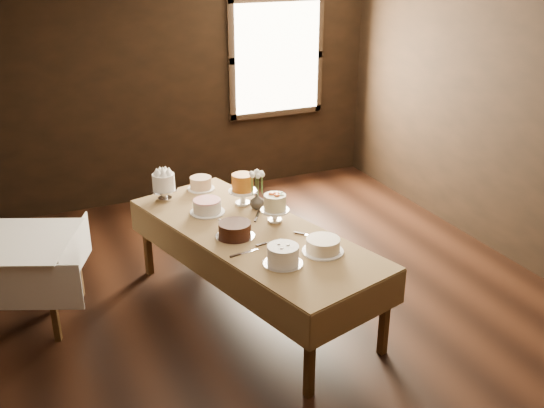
{
  "coord_description": "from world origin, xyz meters",
  "views": [
    {
      "loc": [
        -1.87,
        -3.97,
        2.9
      ],
      "look_at": [
        0.0,
        0.2,
        0.95
      ],
      "focal_mm": 40.64,
      "sensor_mm": 36.0,
      "label": 1
    }
  ],
  "objects_px": {
    "cake_caramel": "(243,191)",
    "flower_vase": "(257,201)",
    "cake_swirl": "(283,256)",
    "cake_server_a": "(274,241)",
    "cake_flowers": "(275,209)",
    "side_table": "(19,249)",
    "display_table": "(252,237)",
    "cake_server_c": "(224,222)",
    "cake_server_e": "(249,252)",
    "cake_cream": "(323,246)",
    "cake_meringue": "(164,188)",
    "cake_speckled": "(201,184)",
    "cake_server_b": "(314,236)",
    "cake_chocolate": "(235,230)",
    "cake_lattice": "(207,207)",
    "cake_server_d": "(258,214)"
  },
  "relations": [
    {
      "from": "display_table",
      "to": "cake_server_b",
      "type": "xyz_separation_m",
      "value": [
        0.4,
        -0.3,
        0.06
      ]
    },
    {
      "from": "cake_server_c",
      "to": "cake_lattice",
      "type": "bearing_deg",
      "value": -5.24
    },
    {
      "from": "cake_server_e",
      "to": "cake_swirl",
      "type": "bearing_deg",
      "value": -70.57
    },
    {
      "from": "cake_chocolate",
      "to": "cake_swirl",
      "type": "distance_m",
      "value": 0.59
    },
    {
      "from": "cake_lattice",
      "to": "cake_server_c",
      "type": "distance_m",
      "value": 0.25
    },
    {
      "from": "cake_flowers",
      "to": "cake_server_a",
      "type": "bearing_deg",
      "value": -114.99
    },
    {
      "from": "cake_server_e",
      "to": "cake_server_b",
      "type": "bearing_deg",
      "value": -4.98
    },
    {
      "from": "display_table",
      "to": "cake_meringue",
      "type": "height_order",
      "value": "cake_meringue"
    },
    {
      "from": "cake_flowers",
      "to": "cake_server_a",
      "type": "height_order",
      "value": "cake_flowers"
    },
    {
      "from": "cake_server_c",
      "to": "flower_vase",
      "type": "xyz_separation_m",
      "value": [
        0.37,
        0.15,
        0.07
      ]
    },
    {
      "from": "cake_cream",
      "to": "cake_server_a",
      "type": "distance_m",
      "value": 0.41
    },
    {
      "from": "side_table",
      "to": "cake_swirl",
      "type": "xyz_separation_m",
      "value": [
        1.74,
        -1.27,
        0.18
      ]
    },
    {
      "from": "cake_caramel",
      "to": "flower_vase",
      "type": "height_order",
      "value": "cake_caramel"
    },
    {
      "from": "cake_server_b",
      "to": "cake_server_d",
      "type": "relative_size",
      "value": 1.0
    },
    {
      "from": "cake_server_e",
      "to": "flower_vase",
      "type": "xyz_separation_m",
      "value": [
        0.38,
        0.74,
        0.07
      ]
    },
    {
      "from": "cake_cream",
      "to": "cake_server_b",
      "type": "xyz_separation_m",
      "value": [
        0.06,
        0.27,
        -0.05
      ]
    },
    {
      "from": "display_table",
      "to": "cake_chocolate",
      "type": "height_order",
      "value": "cake_chocolate"
    },
    {
      "from": "cake_meringue",
      "to": "cake_speckled",
      "type": "bearing_deg",
      "value": 15.34
    },
    {
      "from": "cake_lattice",
      "to": "cake_cream",
      "type": "relative_size",
      "value": 0.84
    },
    {
      "from": "side_table",
      "to": "cake_caramel",
      "type": "bearing_deg",
      "value": -3.28
    },
    {
      "from": "cake_meringue",
      "to": "flower_vase",
      "type": "relative_size",
      "value": 2.01
    },
    {
      "from": "cake_caramel",
      "to": "cake_lattice",
      "type": "bearing_deg",
      "value": -170.87
    },
    {
      "from": "cake_chocolate",
      "to": "cake_swirl",
      "type": "xyz_separation_m",
      "value": [
        0.16,
        -0.57,
        0.01
      ]
    },
    {
      "from": "cake_caramel",
      "to": "flower_vase",
      "type": "distance_m",
      "value": 0.17
    },
    {
      "from": "cake_swirl",
      "to": "cake_server_e",
      "type": "xyz_separation_m",
      "value": [
        -0.15,
        0.28,
        -0.07
      ]
    },
    {
      "from": "cake_server_d",
      "to": "cake_server_b",
      "type": "bearing_deg",
      "value": -126.34
    },
    {
      "from": "cake_swirl",
      "to": "cake_server_a",
      "type": "distance_m",
      "value": 0.38
    },
    {
      "from": "side_table",
      "to": "cake_server_b",
      "type": "xyz_separation_m",
      "value": [
        2.16,
        -0.95,
        0.11
      ]
    },
    {
      "from": "cake_lattice",
      "to": "display_table",
      "type": "bearing_deg",
      "value": -65.81
    },
    {
      "from": "cake_server_c",
      "to": "cake_server_e",
      "type": "height_order",
      "value": "same"
    },
    {
      "from": "display_table",
      "to": "cake_cream",
      "type": "height_order",
      "value": "cake_cream"
    },
    {
      "from": "cake_cream",
      "to": "flower_vase",
      "type": "bearing_deg",
      "value": 97.6
    },
    {
      "from": "cake_caramel",
      "to": "cake_server_e",
      "type": "bearing_deg",
      "value": -108.84
    },
    {
      "from": "cake_lattice",
      "to": "cake_server_a",
      "type": "relative_size",
      "value": 1.26
    },
    {
      "from": "cake_server_e",
      "to": "cake_server_c",
      "type": "bearing_deg",
      "value": 79.77
    },
    {
      "from": "cake_swirl",
      "to": "display_table",
      "type": "bearing_deg",
      "value": 88.61
    },
    {
      "from": "cake_chocolate",
      "to": "cake_server_e",
      "type": "relative_size",
      "value": 1.3
    },
    {
      "from": "cake_chocolate",
      "to": "cake_server_a",
      "type": "xyz_separation_m",
      "value": [
        0.25,
        -0.2,
        -0.05
      ]
    },
    {
      "from": "display_table",
      "to": "cake_server_d",
      "type": "bearing_deg",
      "value": 58.87
    },
    {
      "from": "cake_caramel",
      "to": "flower_vase",
      "type": "bearing_deg",
      "value": -61.59
    },
    {
      "from": "cake_server_a",
      "to": "cake_server_e",
      "type": "bearing_deg",
      "value": -169.67
    },
    {
      "from": "display_table",
      "to": "flower_vase",
      "type": "distance_m",
      "value": 0.47
    },
    {
      "from": "cake_meringue",
      "to": "cake_server_b",
      "type": "height_order",
      "value": "cake_meringue"
    },
    {
      "from": "display_table",
      "to": "cake_server_e",
      "type": "distance_m",
      "value": 0.38
    },
    {
      "from": "display_table",
      "to": "cake_server_d",
      "type": "xyz_separation_m",
      "value": [
        0.17,
        0.28,
        0.06
      ]
    },
    {
      "from": "display_table",
      "to": "cake_server_a",
      "type": "xyz_separation_m",
      "value": [
        0.08,
        -0.26,
        0.06
      ]
    },
    {
      "from": "side_table",
      "to": "cake_cream",
      "type": "relative_size",
      "value": 3.09
    },
    {
      "from": "cake_server_a",
      "to": "cake_server_e",
      "type": "relative_size",
      "value": 1.0
    },
    {
      "from": "display_table",
      "to": "flower_vase",
      "type": "xyz_separation_m",
      "value": [
        0.21,
        0.4,
        0.12
      ]
    },
    {
      "from": "side_table",
      "to": "cake_flowers",
      "type": "distance_m",
      "value": 2.09
    }
  ]
}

